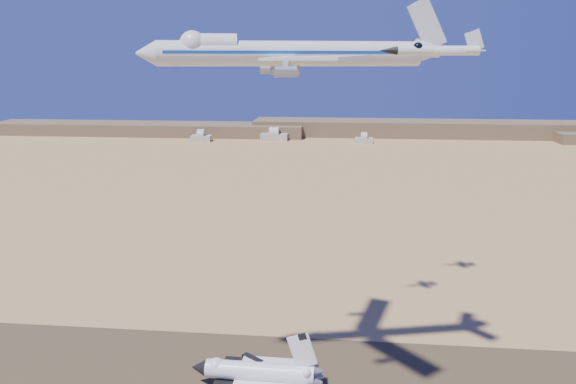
# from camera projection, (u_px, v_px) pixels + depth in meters

# --- Properties ---
(ground) EXTENTS (1200.00, 1200.00, 0.00)m
(ground) POSITION_uv_depth(u_px,v_px,m) (265.00, 379.00, 156.99)
(ground) COLOR tan
(ground) RESTS_ON ground
(runway) EXTENTS (600.00, 50.00, 0.06)m
(runway) POSITION_uv_depth(u_px,v_px,m) (265.00, 379.00, 156.99)
(runway) COLOR #4C3726
(runway) RESTS_ON ground
(ridgeline) EXTENTS (960.00, 90.00, 18.00)m
(ridgeline) POSITION_uv_depth(u_px,v_px,m) (384.00, 130.00, 659.34)
(ridgeline) COLOR brown
(ridgeline) RESTS_ON ground
(hangars) EXTENTS (200.50, 29.50, 30.00)m
(hangars) POSITION_uv_depth(u_px,v_px,m) (270.00, 137.00, 625.80)
(hangars) COLOR beige
(hangars) RESTS_ON ground
(shuttle) EXTENTS (35.81, 22.32, 17.66)m
(shuttle) POSITION_uv_depth(u_px,v_px,m) (259.00, 374.00, 150.95)
(shuttle) COLOR silver
(shuttle) RESTS_ON runway
(carrier_747) EXTENTS (72.19, 54.29, 17.97)m
(carrier_747) POSITION_uv_depth(u_px,v_px,m) (282.00, 53.00, 128.23)
(carrier_747) COLOR silver
(chase_jet_a) EXTENTS (15.02, 8.31, 3.75)m
(chase_jet_a) POSITION_uv_depth(u_px,v_px,m) (436.00, 50.00, 80.68)
(chase_jet_a) COLOR silver
(chase_jet_e) EXTENTS (13.72, 8.10, 3.52)m
(chase_jet_e) POSITION_uv_depth(u_px,v_px,m) (367.00, 60.00, 169.06)
(chase_jet_e) COLOR silver
(chase_jet_f) EXTENTS (15.01, 8.47, 3.77)m
(chase_jet_f) POSITION_uv_depth(u_px,v_px,m) (421.00, 55.00, 190.10)
(chase_jet_f) COLOR silver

